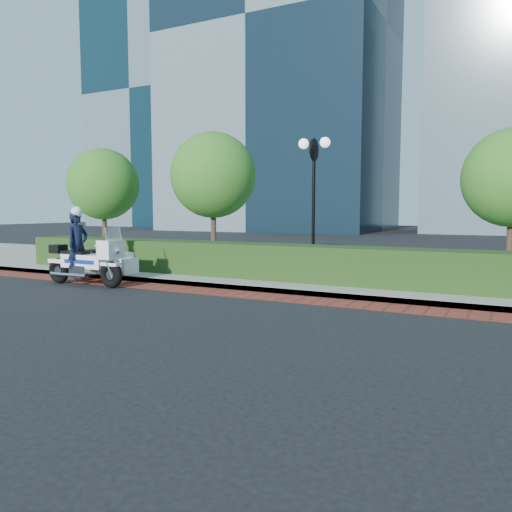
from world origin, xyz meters
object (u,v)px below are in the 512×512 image
at_px(tree_a, 103,184).
at_px(police_motorcycle, 91,257).
at_px(lamppost, 314,184).
at_px(tree_b, 213,175).

xyz_separation_m(tree_a, police_motorcycle, (4.67, -5.36, -2.45)).
relative_size(lamppost, tree_a, 0.92).
bearing_deg(tree_b, police_motorcycle, -98.80).
distance_m(lamppost, police_motorcycle, 7.05).
distance_m(lamppost, tree_b, 4.71).
relative_size(tree_a, police_motorcycle, 1.65).
relative_size(tree_b, police_motorcycle, 1.76).
distance_m(tree_a, police_motorcycle, 7.52).
height_order(tree_a, tree_b, tree_b).
xyz_separation_m(tree_b, police_motorcycle, (-0.83, -5.36, -2.66)).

